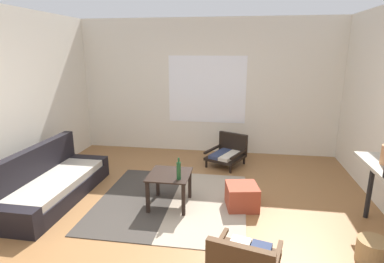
{
  "coord_description": "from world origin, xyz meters",
  "views": [
    {
      "loc": [
        0.68,
        -3.27,
        2.09
      ],
      "look_at": [
        -0.02,
        1.19,
        0.9
      ],
      "focal_mm": 29.08,
      "sensor_mm": 36.0,
      "label": 1
    }
  ],
  "objects_px": {
    "coffee_table": "(170,180)",
    "armchair_striped_foreground": "(244,261)",
    "wicker_basket": "(373,251)",
    "ottoman_orange": "(242,196)",
    "glass_bottle": "(179,170)",
    "armchair_by_window": "(228,152)",
    "couch": "(50,184)"
  },
  "relations": [
    {
      "from": "couch",
      "to": "glass_bottle",
      "type": "xyz_separation_m",
      "value": [
        1.9,
        -0.08,
        0.36
      ]
    },
    {
      "from": "ottoman_orange",
      "to": "armchair_striped_foreground",
      "type": "bearing_deg",
      "value": -89.22
    },
    {
      "from": "wicker_basket",
      "to": "armchair_striped_foreground",
      "type": "bearing_deg",
      "value": -158.57
    },
    {
      "from": "couch",
      "to": "glass_bottle",
      "type": "bearing_deg",
      "value": -2.4
    },
    {
      "from": "armchair_by_window",
      "to": "wicker_basket",
      "type": "height_order",
      "value": "armchair_by_window"
    },
    {
      "from": "armchair_by_window",
      "to": "wicker_basket",
      "type": "distance_m",
      "value": 3.01
    },
    {
      "from": "couch",
      "to": "glass_bottle",
      "type": "relative_size",
      "value": 6.83
    },
    {
      "from": "coffee_table",
      "to": "wicker_basket",
      "type": "bearing_deg",
      "value": -20.02
    },
    {
      "from": "armchair_striped_foreground",
      "to": "wicker_basket",
      "type": "xyz_separation_m",
      "value": [
        1.29,
        0.51,
        -0.11
      ]
    },
    {
      "from": "glass_bottle",
      "to": "wicker_basket",
      "type": "distance_m",
      "value": 2.29
    },
    {
      "from": "coffee_table",
      "to": "armchair_striped_foreground",
      "type": "xyz_separation_m",
      "value": [
        1.0,
        -1.34,
        -0.13
      ]
    },
    {
      "from": "armchair_striped_foreground",
      "to": "ottoman_orange",
      "type": "relative_size",
      "value": 1.74
    },
    {
      "from": "armchair_striped_foreground",
      "to": "glass_bottle",
      "type": "xyz_separation_m",
      "value": [
        -0.84,
        1.19,
        0.35
      ]
    },
    {
      "from": "coffee_table",
      "to": "armchair_by_window",
      "type": "xyz_separation_m",
      "value": [
        0.72,
        1.72,
        -0.13
      ]
    },
    {
      "from": "coffee_table",
      "to": "armchair_striped_foreground",
      "type": "distance_m",
      "value": 1.68
    },
    {
      "from": "ottoman_orange",
      "to": "wicker_basket",
      "type": "distance_m",
      "value": 1.61
    },
    {
      "from": "armchair_striped_foreground",
      "to": "coffee_table",
      "type": "bearing_deg",
      "value": 126.67
    },
    {
      "from": "armchair_striped_foreground",
      "to": "glass_bottle",
      "type": "distance_m",
      "value": 1.5
    },
    {
      "from": "armchair_striped_foreground",
      "to": "wicker_basket",
      "type": "height_order",
      "value": "armchair_striped_foreground"
    },
    {
      "from": "coffee_table",
      "to": "armchair_by_window",
      "type": "relative_size",
      "value": 0.71
    },
    {
      "from": "armchair_by_window",
      "to": "ottoman_orange",
      "type": "height_order",
      "value": "armchair_by_window"
    },
    {
      "from": "wicker_basket",
      "to": "ottoman_orange",
      "type": "bearing_deg",
      "value": 144.68
    },
    {
      "from": "couch",
      "to": "armchair_by_window",
      "type": "height_order",
      "value": "couch"
    },
    {
      "from": "armchair_by_window",
      "to": "couch",
      "type": "bearing_deg",
      "value": -143.76
    },
    {
      "from": "coffee_table",
      "to": "ottoman_orange",
      "type": "relative_size",
      "value": 1.41
    },
    {
      "from": "glass_bottle",
      "to": "couch",
      "type": "bearing_deg",
      "value": 177.6
    },
    {
      "from": "ottoman_orange",
      "to": "glass_bottle",
      "type": "xyz_separation_m",
      "value": [
        -0.82,
        -0.25,
        0.43
      ]
    },
    {
      "from": "armchair_by_window",
      "to": "armchair_striped_foreground",
      "type": "height_order",
      "value": "armchair_by_window"
    },
    {
      "from": "glass_bottle",
      "to": "armchair_by_window",
      "type": "bearing_deg",
      "value": 73.52
    },
    {
      "from": "couch",
      "to": "wicker_basket",
      "type": "height_order",
      "value": "couch"
    },
    {
      "from": "glass_bottle",
      "to": "wicker_basket",
      "type": "xyz_separation_m",
      "value": [
        2.13,
        -0.68,
        -0.47
      ]
    },
    {
      "from": "coffee_table",
      "to": "wicker_basket",
      "type": "distance_m",
      "value": 2.45
    }
  ]
}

